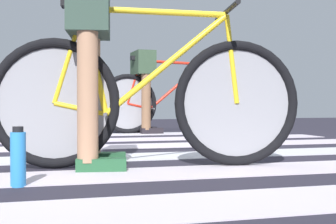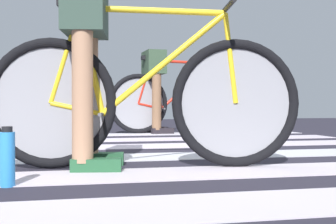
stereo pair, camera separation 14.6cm
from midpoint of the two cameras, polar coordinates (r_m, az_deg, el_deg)
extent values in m
cube|color=#25232F|center=(3.62, -9.56, -4.80)|extent=(18.00, 14.00, 0.02)
cube|color=silver|center=(1.62, 0.52, -11.57)|extent=(5.20, 0.44, 0.00)
cube|color=silver|center=(2.33, -7.13, -7.71)|extent=(5.20, 0.44, 0.00)
cube|color=#BABAC4|center=(3.10, -6.31, -5.54)|extent=(5.20, 0.44, 0.00)
cube|color=#C1B4C2|center=(3.86, -8.68, -4.26)|extent=(5.20, 0.44, 0.00)
cube|color=#C2B5C6|center=(4.57, -12.16, -3.46)|extent=(5.20, 0.44, 0.00)
cube|color=silver|center=(5.35, -12.41, -2.82)|extent=(5.20, 0.44, 0.00)
torus|color=black|center=(2.62, -15.36, 1.04)|extent=(0.72, 0.17, 0.72)
torus|color=black|center=(2.65, 6.98, 1.07)|extent=(0.72, 0.17, 0.72)
cylinder|color=gray|center=(2.62, -15.36, 1.04)|extent=(0.60, 0.11, 0.61)
cylinder|color=gray|center=(2.65, 6.98, 1.07)|extent=(0.60, 0.11, 0.61)
cylinder|color=yellow|center=(2.64, -3.02, 12.23)|extent=(0.80, 0.16, 0.05)
cylinder|color=yellow|center=(2.60, -1.69, 5.93)|extent=(0.70, 0.15, 0.59)
cylinder|color=yellow|center=(2.60, -10.56, 6.14)|extent=(0.16, 0.06, 0.59)
cylinder|color=yellow|center=(2.60, -12.30, 0.39)|extent=(0.29, 0.07, 0.09)
cylinder|color=yellow|center=(2.62, -13.64, 6.75)|extent=(0.19, 0.06, 0.53)
cylinder|color=yellow|center=(2.65, 6.36, 6.47)|extent=(0.09, 0.04, 0.50)
cube|color=black|center=(2.65, -11.91, 13.02)|extent=(0.25, 0.13, 0.05)
cylinder|color=black|center=(2.69, 5.73, 12.23)|extent=(0.11, 0.52, 0.03)
cylinder|color=#4C4C51|center=(2.59, -9.22, -0.26)|extent=(0.08, 0.34, 0.02)
cylinder|color=#A87A5B|center=(2.74, -10.95, 4.24)|extent=(0.11, 0.11, 0.92)
cylinder|color=#A87A5B|center=(2.46, -11.52, 4.61)|extent=(0.11, 0.11, 0.92)
cube|color=#2F4339|center=(2.64, -11.24, 12.23)|extent=(0.28, 0.44, 0.28)
cube|color=#225331|center=(2.74, -9.46, -5.70)|extent=(0.27, 0.14, 0.07)
cube|color=#225331|center=(2.47, -9.85, -6.45)|extent=(0.27, 0.14, 0.07)
torus|color=black|center=(5.58, -5.69, 1.01)|extent=(0.72, 0.09, 0.72)
torus|color=black|center=(5.88, 4.05, 1.01)|extent=(0.72, 0.09, 0.72)
cylinder|color=gray|center=(5.58, -5.69, 1.01)|extent=(0.61, 0.04, 0.61)
cylinder|color=gray|center=(5.88, 4.05, 1.01)|extent=(0.61, 0.04, 0.61)
cylinder|color=red|center=(5.75, -0.21, 6.10)|extent=(0.80, 0.07, 0.05)
cylinder|color=red|center=(5.75, 0.36, 3.21)|extent=(0.70, 0.07, 0.59)
cylinder|color=red|center=(5.64, -3.51, 3.35)|extent=(0.15, 0.04, 0.59)
cylinder|color=red|center=(5.61, -4.30, 0.71)|extent=(0.29, 0.04, 0.09)
cylinder|color=red|center=(5.60, -4.90, 3.67)|extent=(0.19, 0.03, 0.53)
cylinder|color=red|center=(5.88, 3.78, 3.45)|extent=(0.09, 0.03, 0.50)
cube|color=black|center=(5.64, -4.11, 6.61)|extent=(0.24, 0.10, 0.05)
cylinder|color=black|center=(5.88, 3.51, 6.08)|extent=(0.05, 0.52, 0.03)
cylinder|color=#4C4C51|center=(5.65, -2.92, 0.41)|extent=(0.04, 0.34, 0.02)
cylinder|color=brown|center=(5.76, -4.15, 2.43)|extent=(0.11, 0.11, 0.90)
cylinder|color=brown|center=(5.49, -3.44, 2.50)|extent=(0.11, 0.11, 0.90)
cube|color=#2D412E|center=(5.64, -3.81, 6.02)|extent=(0.24, 0.42, 0.28)
cube|color=black|center=(5.78, -3.47, -2.19)|extent=(0.26, 0.11, 0.07)
cube|color=black|center=(5.51, -2.73, -2.34)|extent=(0.26, 0.11, 0.07)
torus|color=black|center=(6.55, -17.43, 0.96)|extent=(0.72, 0.18, 0.72)
cylinder|color=gray|center=(6.55, -17.43, 0.96)|extent=(0.60, 0.11, 0.61)
cylinder|color=#B0BDBC|center=(6.55, -17.71, 3.15)|extent=(0.09, 0.04, 0.50)
cylinder|color=black|center=(6.56, -17.98, 5.51)|extent=(0.12, 0.52, 0.03)
cylinder|color=#2E88DD|center=(2.10, -19.88, -5.55)|extent=(0.06, 0.06, 0.23)
cylinder|color=black|center=(2.09, -19.90, -2.04)|extent=(0.05, 0.05, 0.02)
camera|label=1|loc=(0.07, -105.40, -0.26)|focal=49.76mm
camera|label=2|loc=(0.07, 74.60, 0.26)|focal=49.76mm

